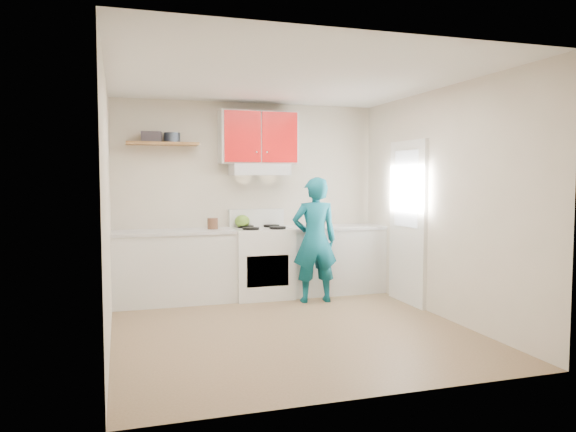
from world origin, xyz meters
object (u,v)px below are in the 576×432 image
object	(u,v)px
kettle	(242,221)
person	(315,240)
tin	(172,138)
crock	(213,224)
stove	(262,263)

from	to	relation	value
kettle	person	bearing A→B (deg)	-59.39
tin	person	bearing A→B (deg)	-21.80
crock	person	distance (m)	1.34
kettle	stove	bearing A→B (deg)	-54.71
tin	crock	bearing A→B (deg)	-17.99
stove	tin	xyz separation A→B (m)	(-1.12, 0.21, 1.64)
stove	tin	world-z (taller)	tin
stove	crock	world-z (taller)	crock
stove	crock	size ratio (longest dim) A/B	5.57
stove	kettle	distance (m)	0.61
kettle	person	distance (m)	1.04
stove	kettle	size ratio (longest dim) A/B	4.54
tin	kettle	size ratio (longest dim) A/B	1.02
crock	person	size ratio (longest dim) A/B	0.10
crock	tin	bearing A→B (deg)	162.01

